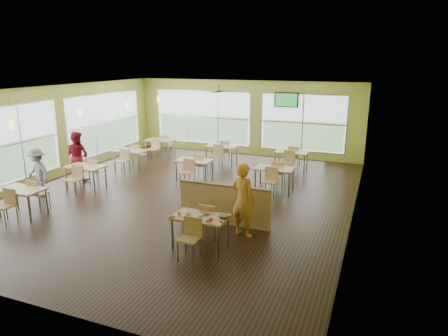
{
  "coord_description": "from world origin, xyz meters",
  "views": [
    {
      "loc": [
        5.44,
        -10.34,
        4.03
      ],
      "look_at": [
        1.58,
        -0.51,
        1.16
      ],
      "focal_mm": 32.0,
      "sensor_mm": 36.0,
      "label": 1
    }
  ],
  "objects": [
    {
      "name": "pendant_lights",
      "position": [
        -3.2,
        0.68,
        2.45
      ],
      "size": [
        0.11,
        7.31,
        0.86
      ],
      "color": "#2D2119",
      "rests_on": "ceiling"
    },
    {
      "name": "cup_red_far",
      "position": [
        2.35,
        -3.23,
        0.82
      ],
      "size": [
        0.1,
        0.1,
        0.34
      ],
      "color": "white",
      "rests_on": "main_table"
    },
    {
      "name": "patron_grey",
      "position": [
        -4.07,
        -1.6,
        0.74
      ],
      "size": [
        1.08,
        0.79,
        1.49
      ],
      "primitive_type": "imported",
      "rotation": [
        0.0,
        0.0,
        -0.27
      ],
      "color": "slate",
      "rests_on": "floor"
    },
    {
      "name": "ceiling_fan",
      "position": [
        -0.0,
        3.0,
        2.95
      ],
      "size": [
        1.25,
        1.25,
        0.29
      ],
      "color": "#2D2119",
      "rests_on": "ceiling"
    },
    {
      "name": "window_bays",
      "position": [
        -2.65,
        3.08,
        1.48
      ],
      "size": [
        9.24,
        10.24,
        2.38
      ],
      "color": "white",
      "rests_on": "room"
    },
    {
      "name": "wrapper_right",
      "position": [
        2.3,
        -3.21,
        0.77
      ],
      "size": [
        0.16,
        0.15,
        0.03
      ],
      "primitive_type": "ellipsoid",
      "rotation": [
        0.0,
        0.0,
        0.32
      ],
      "color": "olive",
      "rests_on": "main_table"
    },
    {
      "name": "man_plaid",
      "position": [
        2.66,
        -2.04,
        0.89
      ],
      "size": [
        0.75,
        0.62,
        1.78
      ],
      "primitive_type": "imported",
      "rotation": [
        0.0,
        0.0,
        2.81
      ],
      "color": "#CE5816",
      "rests_on": "floor"
    },
    {
      "name": "half_wall_divider",
      "position": [
        2.0,
        -1.55,
        0.52
      ],
      "size": [
        2.4,
        0.14,
        1.04
      ],
      "color": "tan",
      "rests_on": "floor"
    },
    {
      "name": "patron_maroon",
      "position": [
        -4.07,
        0.16,
        0.85
      ],
      "size": [
        0.86,
        0.68,
        1.71
      ],
      "primitive_type": "imported",
      "rotation": [
        0.0,
        0.0,
        3.19
      ],
      "color": "maroon",
      "rests_on": "floor"
    },
    {
      "name": "cup_blue",
      "position": [
        1.57,
        -3.15,
        0.81
      ],
      "size": [
        0.09,
        0.09,
        0.31
      ],
      "color": "white",
      "rests_on": "main_table"
    },
    {
      "name": "tv_backwall",
      "position": [
        1.8,
        5.9,
        2.45
      ],
      "size": [
        1.0,
        0.07,
        0.6
      ],
      "color": "black",
      "rests_on": "wall_back"
    },
    {
      "name": "main_table",
      "position": [
        2.0,
        -3.0,
        0.63
      ],
      "size": [
        1.22,
        1.52,
        0.87
      ],
      "color": "tan",
      "rests_on": "floor"
    },
    {
      "name": "wrapper_mid",
      "position": [
        2.06,
        -2.87,
        0.77
      ],
      "size": [
        0.24,
        0.23,
        0.05
      ],
      "primitive_type": "ellipsoid",
      "rotation": [
        0.0,
        0.0,
        0.38
      ],
      "color": "olive",
      "rests_on": "main_table"
    },
    {
      "name": "wrapper_left",
      "position": [
        1.45,
        -3.28,
        0.77
      ],
      "size": [
        0.16,
        0.15,
        0.04
      ],
      "primitive_type": "ellipsoid",
      "rotation": [
        0.0,
        0.0,
        0.19
      ],
      "color": "olive",
      "rests_on": "main_table"
    },
    {
      "name": "food_basket",
      "position": [
        2.51,
        -2.89,
        0.78
      ],
      "size": [
        0.24,
        0.24,
        0.05
      ],
      "color": "black",
      "rests_on": "main_table"
    },
    {
      "name": "dining_tables",
      "position": [
        -1.05,
        1.71,
        0.63
      ],
      "size": [
        6.92,
        8.72,
        0.87
      ],
      "color": "tan",
      "rests_on": "floor"
    },
    {
      "name": "room",
      "position": [
        0.0,
        0.0,
        1.6
      ],
      "size": [
        12.0,
        12.04,
        3.2
      ],
      "color": "black",
      "rests_on": "ground"
    },
    {
      "name": "cup_yellow",
      "position": [
        1.81,
        -3.19,
        0.83
      ],
      "size": [
        0.11,
        0.11,
        0.38
      ],
      "color": "white",
      "rests_on": "main_table"
    },
    {
      "name": "ketchup_cup",
      "position": [
        2.55,
        -3.15,
        0.76
      ],
      "size": [
        0.05,
        0.05,
        0.02
      ],
      "primitive_type": "cylinder",
      "color": "#A70D0E",
      "rests_on": "main_table"
    },
    {
      "name": "cup_red_near",
      "position": [
        2.11,
        -3.19,
        0.82
      ],
      "size": [
        0.1,
        0.1,
        0.35
      ],
      "color": "white",
      "rests_on": "main_table"
    }
  ]
}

